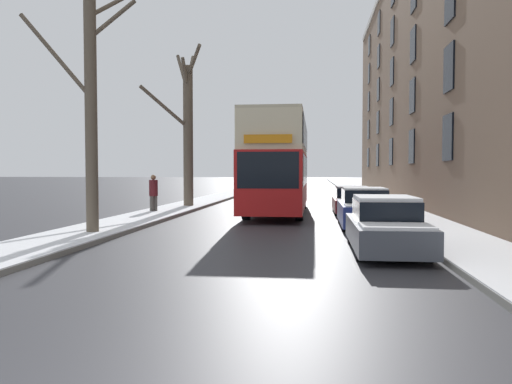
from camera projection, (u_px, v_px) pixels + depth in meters
The scene contains 11 objects.
sidewalk_left at pixel (251, 188), 56.58m from camera, with size 2.35×130.00×0.16m.
sidewalk_right at pixel (351, 189), 55.29m from camera, with size 2.35×130.00×0.16m.
terrace_facade_right at pixel (480, 64), 29.32m from camera, with size 9.10×49.25×16.67m.
bare_tree_left_0 at pixel (91, 103), 15.31m from camera, with size 3.34×1.86×7.90m.
bare_tree_left_1 at pixel (187, 128), 26.95m from camera, with size 3.09×3.54×8.59m.
double_decker_bus at pixel (278, 160), 23.79m from camera, with size 2.58×10.97×4.50m.
parked_car_0 at pixel (386, 226), 12.48m from camera, with size 1.70×4.47×1.40m.
parked_car_1 at pixel (364, 209), 17.91m from camera, with size 1.73×4.39×1.44m.
parked_car_2 at pixel (352, 201), 23.61m from camera, with size 1.76×4.30×1.31m.
oncoming_van at pixel (282, 180), 42.25m from camera, with size 2.05×5.48×2.40m.
pedestrian_left_sidewalk at pixel (153, 193), 23.40m from camera, with size 0.41×0.41×1.86m.
Camera 1 is at (1.57, -3.10, 2.03)m, focal length 35.00 mm.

